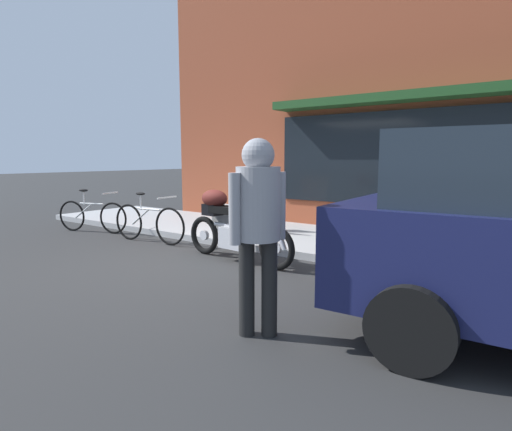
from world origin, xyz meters
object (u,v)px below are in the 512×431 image
(pedestrian_walking, at_px, (258,214))
(sandwich_board_sign, at_px, (247,206))
(touring_motorcycle, at_px, (233,221))
(second_bicycle_by_cafe, at_px, (92,215))
(parked_bicycle, at_px, (148,222))

(pedestrian_walking, distance_m, sandwich_board_sign, 4.75)
(sandwich_board_sign, bearing_deg, touring_motorcycle, -58.86)
(touring_motorcycle, relative_size, sandwich_board_sign, 2.18)
(touring_motorcycle, height_order, second_bicycle_by_cafe, touring_motorcycle)
(second_bicycle_by_cafe, bearing_deg, sandwich_board_sign, 27.97)
(touring_motorcycle, distance_m, second_bicycle_by_cafe, 3.95)
(pedestrian_walking, bearing_deg, touring_motorcycle, 133.90)
(touring_motorcycle, xyz_separation_m, sandwich_board_sign, (-1.00, 1.66, 0.01))
(pedestrian_walking, relative_size, second_bicycle_by_cafe, 1.05)
(pedestrian_walking, bearing_deg, second_bicycle_by_cafe, 160.16)
(sandwich_board_sign, bearing_deg, parked_bicycle, -125.64)
(pedestrian_walking, xyz_separation_m, sandwich_board_sign, (-2.95, 3.69, -0.47))
(pedestrian_walking, xyz_separation_m, second_bicycle_by_cafe, (-5.89, 2.13, -0.73))
(parked_bicycle, height_order, second_bicycle_by_cafe, parked_bicycle)
(sandwich_board_sign, xyz_separation_m, second_bicycle_by_cafe, (-2.94, -1.56, -0.25))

